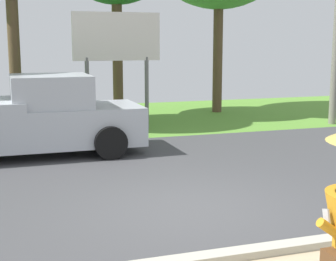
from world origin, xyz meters
TOP-DOWN VIEW (x-y plane):
  - ground_plane at (0.00, 2.95)m, footprint 40.00×22.00m
  - pickup_truck at (-2.18, 4.80)m, footprint 5.20×2.28m
  - roadside_billboard at (0.49, 7.42)m, footprint 2.60×0.12m

SIDE VIEW (x-z plane):
  - ground_plane at x=0.00m, z-range -0.15..0.05m
  - pickup_truck at x=-2.18m, z-range -0.07..1.81m
  - roadside_billboard at x=0.49m, z-range 0.80..4.30m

